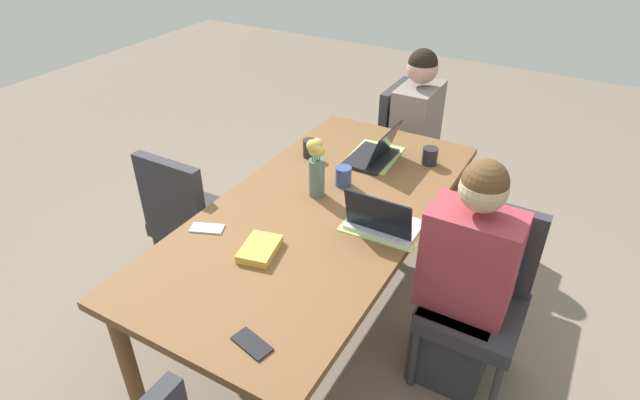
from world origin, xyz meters
TOP-DOWN VIEW (x-y plane):
  - ground_plane at (0.00, 0.00)m, footprint 10.00×10.00m
  - dining_table at (0.00, 0.00)m, footprint 2.04×0.98m
  - chair_near_left_near at (0.12, -0.79)m, footprint 0.44×0.44m
  - person_near_left_near at (0.04, -0.73)m, footprint 0.36×0.40m
  - chair_head_right_left_mid at (1.38, 0.07)m, footprint 0.44×0.44m
  - person_head_right_left_mid at (1.32, -0.00)m, footprint 0.40×0.36m
  - chair_far_left_far at (-0.09, 0.79)m, footprint 0.44×0.44m
  - flower_vase at (0.10, 0.08)m, footprint 0.08×0.09m
  - placemat_near_left_near at (0.02, -0.33)m, footprint 0.27×0.37m
  - placemat_head_right_left_mid at (0.62, -0.00)m, footprint 0.37×0.28m
  - laptop_head_right_left_mid at (0.58, -0.02)m, footprint 0.32×0.22m
  - laptop_near_left_near at (-0.01, -0.33)m, footprint 0.22×0.32m
  - coffee_mug_near_left at (0.70, -0.30)m, footprint 0.09×0.09m
  - coffee_mug_near_right at (0.44, 0.32)m, footprint 0.07×0.07m
  - coffee_mug_centre_left at (0.26, 0.01)m, footprint 0.08×0.08m
  - book_red_cover at (-0.42, 0.06)m, footprint 0.23×0.18m
  - phone_black at (-0.85, -0.22)m, footprint 0.11×0.16m
  - phone_silver at (-0.40, 0.37)m, footprint 0.12×0.17m

SIDE VIEW (x-z plane):
  - ground_plane at x=0.00m, z-range 0.00..0.00m
  - chair_near_left_near at x=0.12m, z-range 0.05..0.95m
  - chair_head_right_left_mid at x=1.38m, z-range 0.05..0.95m
  - chair_far_left_far at x=-0.09m, z-range 0.05..0.95m
  - person_near_left_near at x=0.04m, z-range -0.07..1.12m
  - person_head_right_left_mid at x=1.32m, z-range -0.07..1.12m
  - dining_table at x=0.00m, z-range 0.30..1.06m
  - placemat_near_left_near at x=0.02m, z-range 0.76..0.76m
  - placemat_head_right_left_mid at x=0.62m, z-range 0.76..0.76m
  - phone_black at x=-0.85m, z-range 0.76..0.76m
  - phone_silver at x=-0.40m, z-range 0.76..0.76m
  - book_red_cover at x=-0.42m, z-range 0.76..0.79m
  - laptop_head_right_left_mid at x=0.58m, z-range 0.70..0.90m
  - laptop_near_left_near at x=-0.01m, z-range 0.69..0.91m
  - coffee_mug_near_left at x=0.70m, z-range 0.76..0.85m
  - coffee_mug_centre_left at x=0.26m, z-range 0.76..0.86m
  - coffee_mug_near_right at x=0.44m, z-range 0.76..0.86m
  - flower_vase at x=0.10m, z-range 0.77..1.08m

